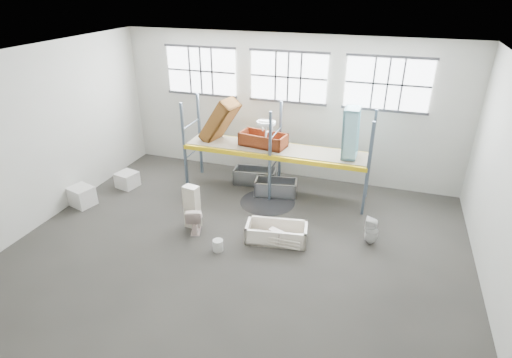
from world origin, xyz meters
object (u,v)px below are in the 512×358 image
at_px(rust_tub_flat, 263,139).
at_px(bucket, 218,245).
at_px(bathtub_beige, 277,232).
at_px(carton_near, 82,196).
at_px(toilet_beige, 195,218).
at_px(steel_tub_right, 276,187).
at_px(cistern_tall, 192,207).
at_px(steel_tub_left, 255,176).
at_px(toilet_white, 372,231).
at_px(blue_tub_upright, 351,133).

distance_m(rust_tub_flat, bucket, 4.15).
distance_m(bathtub_beige, carton_near, 6.47).
distance_m(toilet_beige, steel_tub_right, 3.28).
xyz_separation_m(toilet_beige, cistern_tall, (-0.15, 0.16, 0.26)).
bearing_deg(rust_tub_flat, steel_tub_left, 138.58).
xyz_separation_m(rust_tub_flat, carton_near, (-5.18, -2.88, -1.51)).
relative_size(bathtub_beige, bucket, 5.19).
height_order(steel_tub_right, rust_tub_flat, rust_tub_flat).
bearing_deg(rust_tub_flat, steel_tub_right, -23.73).
relative_size(toilet_beige, steel_tub_left, 0.54).
xyz_separation_m(toilet_beige, toilet_white, (4.86, 0.93, -0.01)).
relative_size(toilet_beige, rust_tub_flat, 0.53).
relative_size(steel_tub_right, blue_tub_upright, 0.90).
bearing_deg(carton_near, bathtub_beige, 0.34).
bearing_deg(blue_tub_upright, bucket, -127.48).
height_order(toilet_beige, blue_tub_upright, blue_tub_upright).
relative_size(steel_tub_left, steel_tub_right, 1.06).
bearing_deg(toilet_beige, bathtub_beige, 166.43).
bearing_deg(carton_near, bucket, -10.23).
height_order(bathtub_beige, cistern_tall, cistern_tall).
bearing_deg(steel_tub_left, rust_tub_flat, -41.42).
bearing_deg(steel_tub_left, bathtub_beige, -62.12).
xyz_separation_m(cistern_tall, toilet_white, (5.01, 0.76, -0.27)).
bearing_deg(steel_tub_left, toilet_beige, -101.11).
relative_size(toilet_beige, bucket, 2.48).
relative_size(steel_tub_right, carton_near, 1.92).
bearing_deg(bathtub_beige, rust_tub_flat, 105.21).
bearing_deg(cistern_tall, blue_tub_upright, 44.61).
xyz_separation_m(steel_tub_left, carton_near, (-4.78, -3.22, 0.04)).
distance_m(blue_tub_upright, bucket, 5.19).
bearing_deg(bathtub_beige, blue_tub_upright, 52.24).
height_order(bathtub_beige, steel_tub_left, steel_tub_left).
distance_m(steel_tub_left, carton_near, 5.77).
bearing_deg(blue_tub_upright, toilet_beige, -142.02).
relative_size(cistern_tall, rust_tub_flat, 0.87).
height_order(toilet_white, carton_near, toilet_white).
bearing_deg(bucket, toilet_white, 23.00).
distance_m(steel_tub_right, carton_near, 6.29).
bearing_deg(steel_tub_left, toilet_white, -31.00).
distance_m(bucket, carton_near, 5.20).
bearing_deg(toilet_white, steel_tub_right, -118.42).
distance_m(toilet_beige, rust_tub_flat, 3.57).
relative_size(toilet_beige, steel_tub_right, 0.58).
xyz_separation_m(bathtub_beige, blue_tub_upright, (1.50, 2.76, 2.15)).
distance_m(steel_tub_right, rust_tub_flat, 1.67).
relative_size(toilet_white, rust_tub_flat, 0.51).
relative_size(steel_tub_left, bucket, 4.57).
bearing_deg(rust_tub_flat, cistern_tall, -112.60).
distance_m(bathtub_beige, steel_tub_left, 3.60).
bearing_deg(cistern_tall, steel_tub_right, 66.21).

